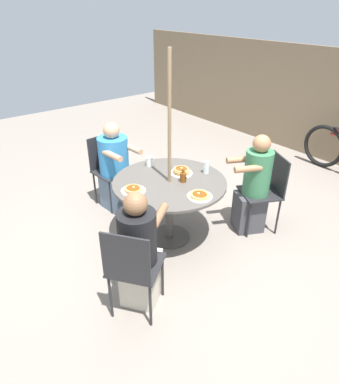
{
  "coord_description": "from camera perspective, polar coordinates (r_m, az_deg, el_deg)",
  "views": [
    {
      "loc": [
        2.53,
        -2.02,
        2.42
      ],
      "look_at": [
        0.0,
        0.0,
        0.6
      ],
      "focal_mm": 32.0,
      "sensor_mm": 36.0,
      "label": 1
    }
  ],
  "objects": [
    {
      "name": "drinking_glass_a",
      "position": [
        3.82,
        6.13,
        4.11
      ],
      "size": [
        0.07,
        0.07,
        0.14
      ],
      "primitive_type": "cylinder",
      "color": "silver",
      "rests_on": "patio_table"
    },
    {
      "name": "patio_chair_east",
      "position": [
        2.86,
        -6.24,
        -12.16
      ],
      "size": [
        0.58,
        0.58,
        0.92
      ],
      "rotation": [
        0.0,
        0.0,
        0.63
      ],
      "color": "#232326",
      "rests_on": "ground"
    },
    {
      "name": "diner_south",
      "position": [
        4.02,
        13.84,
        0.7
      ],
      "size": [
        0.47,
        0.53,
        1.18
      ],
      "rotation": [
        0.0,
        0.0,
        -3.62
      ],
      "color": "#3D3D42",
      "rests_on": "ground"
    },
    {
      "name": "umbrella_pole",
      "position": [
        3.52,
        -0.0,
        6.09
      ],
      "size": [
        0.04,
        0.04,
        2.07
      ],
      "primitive_type": "cylinder",
      "color": "#846B4C",
      "rests_on": "ground"
    },
    {
      "name": "pancake_plate_c",
      "position": [
        3.46,
        -6.08,
        0.38
      ],
      "size": [
        0.25,
        0.25,
        0.05
      ],
      "color": "white",
      "rests_on": "patio_table"
    },
    {
      "name": "ground_plane",
      "position": [
        4.04,
        -0.0,
        -7.48
      ],
      "size": [
        12.0,
        12.0,
        0.0
      ],
      "primitive_type": "plane",
      "color": "gray"
    },
    {
      "name": "patio_chair_south",
      "position": [
        4.1,
        15.96,
        0.7
      ],
      "size": [
        0.56,
        0.56,
        0.92
      ],
      "rotation": [
        0.0,
        0.0,
        -3.62
      ],
      "color": "#232326",
      "rests_on": "ground"
    },
    {
      "name": "patio_table",
      "position": [
        3.7,
        -0.0,
        0.45
      ],
      "size": [
        1.22,
        1.22,
        0.74
      ],
      "color": "#4C4742",
      "rests_on": "ground"
    },
    {
      "name": "diner_north",
      "position": [
        4.43,
        -8.89,
        3.49
      ],
      "size": [
        0.56,
        0.41,
        1.15
      ],
      "rotation": [
        0.0,
        0.0,
        -1.47
      ],
      "color": "slate",
      "rests_on": "ground"
    },
    {
      "name": "coffee_cup",
      "position": [
        3.98,
        -3.37,
        5.11
      ],
      "size": [
        0.08,
        0.08,
        0.11
      ],
      "color": "white",
      "rests_on": "patio_table"
    },
    {
      "name": "pancake_plate_a",
      "position": [
        3.36,
        5.05,
        -0.61
      ],
      "size": [
        0.25,
        0.25,
        0.04
      ],
      "color": "white",
      "rests_on": "patio_table"
    },
    {
      "name": "diner_east",
      "position": [
        2.99,
        -5.04,
        -10.21
      ],
      "size": [
        0.55,
        0.58,
        1.14
      ],
      "rotation": [
        0.0,
        0.0,
        0.63
      ],
      "color": "beige",
      "rests_on": "ground"
    },
    {
      "name": "patio_chair_north",
      "position": [
        4.55,
        -10.21,
        4.32
      ],
      "size": [
        0.46,
        0.46,
        0.92
      ],
      "rotation": [
        0.0,
        0.0,
        -1.47
      ],
      "color": "#232326",
      "rests_on": "ground"
    },
    {
      "name": "syrup_bottle",
      "position": [
        3.62,
        2.3,
        2.56
      ],
      "size": [
        0.09,
        0.07,
        0.15
      ],
      "color": "brown",
      "rests_on": "patio_table"
    },
    {
      "name": "pancake_plate_b",
      "position": [
        3.8,
        1.99,
        3.47
      ],
      "size": [
        0.25,
        0.25,
        0.08
      ],
      "color": "white",
      "rests_on": "patio_table"
    }
  ]
}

